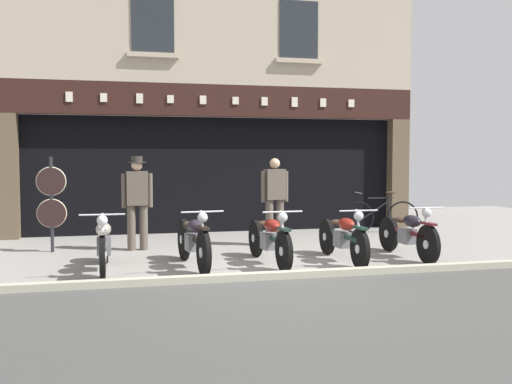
{
  "coord_description": "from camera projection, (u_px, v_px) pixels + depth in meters",
  "views": [
    {
      "loc": [
        -2.13,
        -7.58,
        1.69
      ],
      "look_at": [
        0.33,
        2.81,
        1.05
      ],
      "focal_mm": 40.36,
      "sensor_mm": 36.0,
      "label": 1
    }
  ],
  "objects": [
    {
      "name": "tyre_sign_pole",
      "position": [
        51.0,
        198.0,
        10.25
      ],
      "size": [
        0.52,
        0.06,
        1.71
      ],
      "color": "#232328",
      "rests_on": "ground"
    },
    {
      "name": "ground",
      "position": [
        302.0,
        300.0,
        7.0
      ],
      "size": [
        21.26,
        22.0,
        0.18
      ],
      "color": "gray"
    },
    {
      "name": "shop_facade",
      "position": [
        206.0,
        159.0,
        14.68
      ],
      "size": [
        9.56,
        4.42,
        6.02
      ],
      "color": "black",
      "rests_on": "ground"
    },
    {
      "name": "motorcycle_center",
      "position": [
        269.0,
        238.0,
        9.14
      ],
      "size": [
        0.62,
        2.06,
        0.9
      ],
      "rotation": [
        0.0,
        0.0,
        3.2
      ],
      "color": "black",
      "rests_on": "ground"
    },
    {
      "name": "salesman_left",
      "position": [
        137.0,
        198.0,
        10.47
      ],
      "size": [
        0.56,
        0.34,
        1.72
      ],
      "rotation": [
        0.0,
        0.0,
        3.18
      ],
      "color": "brown",
      "rests_on": "ground"
    },
    {
      "name": "motorcycle_left",
      "position": [
        104.0,
        243.0,
        8.57
      ],
      "size": [
        0.62,
        2.05,
        0.92
      ],
      "rotation": [
        0.0,
        0.0,
        3.14
      ],
      "color": "black",
      "rests_on": "ground"
    },
    {
      "name": "leaning_bicycle",
      "position": [
        381.0,
        216.0,
        12.93
      ],
      "size": [
        1.75,
        0.5,
        0.95
      ],
      "rotation": [
        0.0,
        0.0,
        1.44
      ],
      "color": "black",
      "rests_on": "ground"
    },
    {
      "name": "advert_board_near",
      "position": [
        291.0,
        155.0,
        13.51
      ],
      "size": [
        0.73,
        0.03,
        0.99
      ],
      "color": "silver"
    },
    {
      "name": "motorcycle_right",
      "position": [
        408.0,
        233.0,
        9.74
      ],
      "size": [
        0.62,
        1.97,
        0.9
      ],
      "rotation": [
        0.0,
        0.0,
        3.16
      ],
      "color": "black",
      "rests_on": "ground"
    },
    {
      "name": "motorcycle_center_right",
      "position": [
        343.0,
        236.0,
        9.36
      ],
      "size": [
        0.62,
        2.02,
        0.9
      ],
      "rotation": [
        0.0,
        0.0,
        3.14
      ],
      "color": "black",
      "rests_on": "ground"
    },
    {
      "name": "advert_board_far",
      "position": [
        330.0,
        156.0,
        13.73
      ],
      "size": [
        0.77,
        0.03,
        1.08
      ],
      "color": "beige"
    },
    {
      "name": "motorcycle_center_left",
      "position": [
        193.0,
        239.0,
        8.84
      ],
      "size": [
        0.62,
        2.07,
        0.93
      ],
      "rotation": [
        0.0,
        0.0,
        3.24
      ],
      "color": "black",
      "rests_on": "ground"
    },
    {
      "name": "shopkeeper_center",
      "position": [
        275.0,
        197.0,
        11.02
      ],
      "size": [
        0.56,
        0.27,
        1.68
      ],
      "rotation": [
        0.0,
        0.0,
        3.29
      ],
      "color": "brown",
      "rests_on": "ground"
    }
  ]
}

